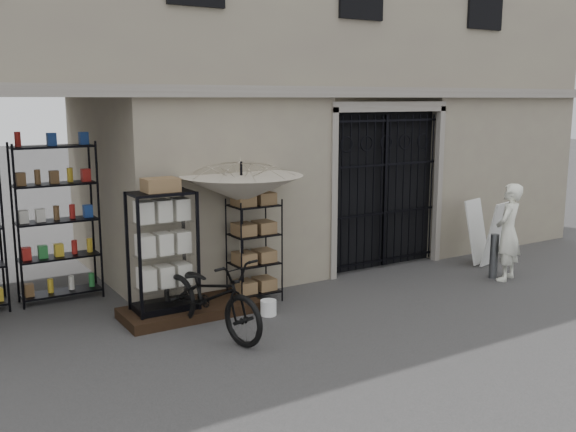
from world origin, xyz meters
TOP-DOWN VIEW (x-y plane):
  - ground at (0.00, 0.00)m, footprint 80.00×80.00m
  - main_building at (0.00, 4.00)m, footprint 14.00×4.00m
  - shop_recess at (-4.50, 2.80)m, footprint 3.00×1.70m
  - shop_shelving at (-4.55, 3.30)m, footprint 2.70×0.50m
  - iron_gate at (1.75, 2.28)m, footprint 2.50×0.21m
  - step_platform at (-2.40, 1.55)m, footprint 2.00×0.90m
  - display_cabinet at (-2.79, 1.55)m, footprint 0.98×0.77m
  - wire_rack at (-1.27, 1.64)m, footprint 0.74×0.55m
  - market_umbrella at (-1.49, 1.61)m, footprint 1.84×1.87m
  - white_bucket at (-1.44, 0.92)m, footprint 0.29×0.29m
  - bicycle at (-2.47, 0.69)m, footprint 0.96×1.22m
  - steel_bollard at (2.96, 0.54)m, footprint 0.17×0.17m
  - shopkeeper at (3.06, 0.35)m, footprint 1.22×1.82m
  - easel_sign at (3.54, 1.25)m, footprint 0.73×0.79m

SIDE VIEW (x-z plane):
  - ground at x=0.00m, z-range 0.00..0.00m
  - bicycle at x=-2.47m, z-range -1.02..1.02m
  - shopkeeper at x=3.06m, z-range -0.20..0.20m
  - step_platform at x=-2.40m, z-range 0.00..0.15m
  - white_bucket at x=-1.44m, z-range 0.00..0.23m
  - steel_bollard at x=2.96m, z-range 0.00..0.79m
  - easel_sign at x=3.54m, z-range 0.02..1.24m
  - wire_rack at x=-1.27m, z-range -0.02..1.61m
  - display_cabinet at x=-2.79m, z-range -0.01..1.85m
  - shop_shelving at x=-4.55m, z-range 0.00..2.50m
  - iron_gate at x=1.75m, z-range 0.00..3.00m
  - shop_recess at x=-4.50m, z-range 0.00..3.00m
  - market_umbrella at x=-1.49m, z-range 0.58..3.24m
  - main_building at x=0.00m, z-range 0.00..9.00m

